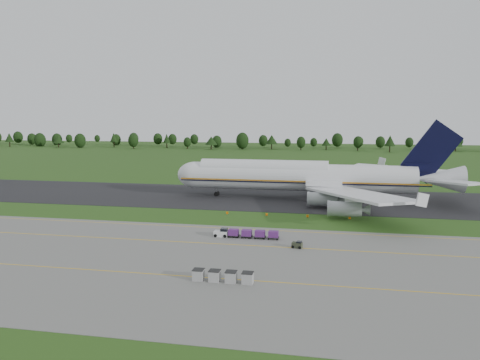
% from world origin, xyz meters
% --- Properties ---
extents(ground, '(600.00, 600.00, 0.00)m').
position_xyz_m(ground, '(0.00, 0.00, 0.00)').
color(ground, '#244815').
rests_on(ground, ground).
extents(apron, '(300.00, 52.00, 0.06)m').
position_xyz_m(apron, '(0.00, -34.00, 0.03)').
color(apron, slate).
rests_on(apron, ground).
extents(taxiway, '(300.00, 40.00, 0.08)m').
position_xyz_m(taxiway, '(0.00, 28.00, 0.04)').
color(taxiway, black).
rests_on(taxiway, ground).
extents(apron_markings, '(300.00, 30.20, 0.01)m').
position_xyz_m(apron_markings, '(0.00, -26.98, 0.06)').
color(apron_markings, '#EBB10D').
rests_on(apron_markings, apron).
extents(tree_line, '(524.24, 23.65, 11.66)m').
position_xyz_m(tree_line, '(-1.38, 220.54, 6.10)').
color(tree_line, black).
rests_on(tree_line, ground).
extents(aircraft, '(79.85, 78.44, 22.59)m').
position_xyz_m(aircraft, '(13.84, 28.26, 6.45)').
color(aircraft, silver).
rests_on(aircraft, ground).
extents(baggage_train, '(12.71, 1.63, 1.56)m').
position_xyz_m(baggage_train, '(4.40, -16.83, 0.89)').
color(baggage_train, silver).
rests_on(baggage_train, apron).
extents(utility_cart, '(2.01, 1.46, 1.00)m').
position_xyz_m(utility_cart, '(14.80, -21.94, 0.55)').
color(utility_cart, '#333827').
rests_on(utility_cart, apron).
extents(uld_row, '(8.81, 1.61, 1.59)m').
position_xyz_m(uld_row, '(5.57, -41.19, 0.86)').
color(uld_row, '#9D9D9D').
rests_on(uld_row, apron).
extents(edge_markers, '(29.32, 0.30, 0.60)m').
position_xyz_m(edge_markers, '(10.59, 4.26, 0.27)').
color(edge_markers, orange).
rests_on(edge_markers, ground).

